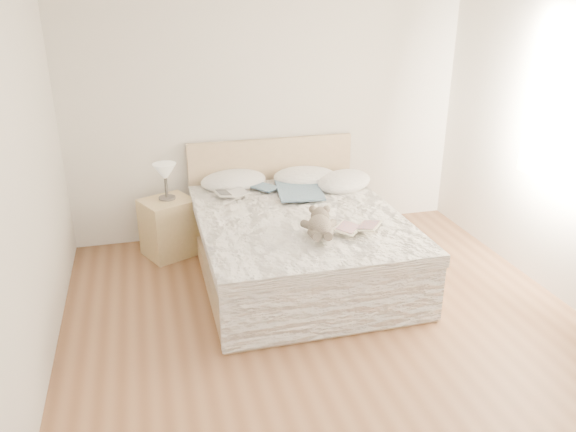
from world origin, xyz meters
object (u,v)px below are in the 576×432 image
object	(u,v)px
nightstand	(169,227)
table_lamp	(165,174)
bed	(297,241)
childrens_book	(358,228)
teddy_bear	(320,234)
photo_book	(231,194)

from	to	relation	value
nightstand	table_lamp	bearing A→B (deg)	75.63
bed	childrens_book	bearing A→B (deg)	-57.34
childrens_book	teddy_bear	distance (m)	0.36
table_lamp	photo_book	distance (m)	0.64
bed	photo_book	bearing A→B (deg)	134.75
nightstand	photo_book	distance (m)	0.71
childrens_book	teddy_bear	bearing A→B (deg)	-127.45
bed	table_lamp	distance (m)	1.39
childrens_book	bed	bearing A→B (deg)	162.77
bed	teddy_bear	world-z (taller)	bed
nightstand	teddy_bear	bearing A→B (deg)	-50.03
bed	nightstand	bearing A→B (deg)	148.11
childrens_book	nightstand	bearing A→B (deg)	179.69
nightstand	childrens_book	distance (m)	1.93
bed	photo_book	xyz separation A→B (m)	(-0.50, 0.51, 0.32)
nightstand	photo_book	bearing A→B (deg)	-16.36
table_lamp	childrens_book	xyz separation A→B (m)	(1.43, -1.26, -0.18)
bed	photo_book	world-z (taller)	bed
table_lamp	teddy_bear	xyz separation A→B (m)	(1.09, -1.34, -0.16)
childrens_book	teddy_bear	xyz separation A→B (m)	(-0.35, -0.08, 0.02)
table_lamp	childrens_book	bearing A→B (deg)	-41.28
nightstand	childrens_book	bearing A→B (deg)	-40.42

